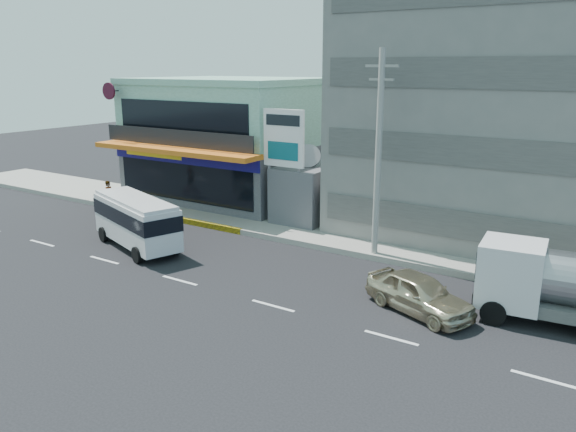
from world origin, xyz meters
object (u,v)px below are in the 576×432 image
(sedan, at_px, (419,293))
(shop_building, at_px, (231,142))
(satellite_dish, at_px, (308,165))
(utility_pole_near, at_px, (378,155))
(motorcycle_rider, at_px, (110,207))
(minibus, at_px, (136,218))
(billboard, at_px, (284,145))
(concrete_building, at_px, (507,108))

(sedan, bearing_deg, shop_building, 79.47)
(shop_building, bearing_deg, satellite_dish, -20.21)
(utility_pole_near, bearing_deg, motorcycle_rider, -172.87)
(satellite_dish, bearing_deg, minibus, -119.99)
(billboard, xyz_separation_m, minibus, (-4.55, -6.96, -3.33))
(satellite_dish, bearing_deg, utility_pole_near, -30.96)
(motorcycle_rider, bearing_deg, minibus, -28.26)
(shop_building, distance_m, satellite_dish, 8.54)
(shop_building, bearing_deg, billboard, -32.32)
(minibus, height_order, sedan, minibus)
(satellite_dish, bearing_deg, sedan, -40.02)
(utility_pole_near, relative_size, minibus, 1.49)
(satellite_dish, distance_m, billboard, 2.31)
(shop_building, height_order, satellite_dish, shop_building)
(shop_building, height_order, sedan, shop_building)
(minibus, height_order, motorcycle_rider, minibus)
(billboard, xyz_separation_m, sedan, (10.53, -6.63, -4.16))
(sedan, bearing_deg, billboard, 79.53)
(satellite_dish, relative_size, utility_pole_near, 0.15)
(sedan, bearing_deg, concrete_building, 21.86)
(satellite_dish, distance_m, sedan, 13.40)
(shop_building, relative_size, satellite_dish, 8.27)
(satellite_dish, distance_m, motorcycle_rider, 12.48)
(shop_building, height_order, motorcycle_rider, shop_building)
(sedan, xyz_separation_m, motorcycle_rider, (-20.78, 2.73, 0.03))
(billboard, relative_size, motorcycle_rider, 2.86)
(billboard, relative_size, sedan, 1.53)
(billboard, relative_size, minibus, 1.03)
(concrete_building, relative_size, minibus, 2.39)
(minibus, relative_size, motorcycle_rider, 2.77)
(minibus, bearing_deg, sedan, 1.25)
(satellite_dish, height_order, sedan, satellite_dish)
(shop_building, bearing_deg, motorcycle_rider, -107.65)
(satellite_dish, xyz_separation_m, sedan, (10.03, -8.43, -2.81))
(minibus, bearing_deg, shop_building, 104.13)
(billboard, xyz_separation_m, motorcycle_rider, (-10.25, -3.90, -4.13))
(billboard, bearing_deg, sedan, -32.17)
(utility_pole_near, distance_m, minibus, 12.70)
(shop_building, bearing_deg, sedan, -32.23)
(billboard, height_order, motorcycle_rider, billboard)
(motorcycle_rider, bearing_deg, billboard, 20.81)
(minibus, distance_m, sedan, 15.11)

